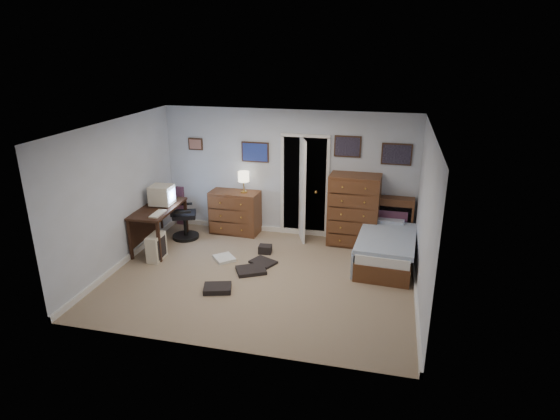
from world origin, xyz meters
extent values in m
cube|color=gray|center=(0.00, 0.00, -0.01)|extent=(5.00, 4.00, 0.02)
cube|color=black|center=(-2.20, 0.77, 0.76)|extent=(0.69, 1.39, 0.04)
cube|color=black|center=(-2.44, 0.12, 0.37)|extent=(0.05, 0.05, 0.74)
cube|color=black|center=(-1.90, 0.15, 0.37)|extent=(0.05, 0.05, 0.74)
cube|color=black|center=(-2.50, 1.40, 0.37)|extent=(0.05, 0.05, 0.74)
cube|color=black|center=(-1.96, 1.42, 0.37)|extent=(0.05, 0.05, 0.74)
cube|color=black|center=(-2.49, 0.76, 0.42)|extent=(0.09, 1.26, 0.52)
cube|color=beige|center=(-2.18, 0.92, 0.98)|extent=(0.42, 0.40, 0.36)
cube|color=#8CB2F2|center=(-1.98, 0.93, 0.98)|extent=(0.02, 0.29, 0.23)
cube|color=beige|center=(-2.18, 0.92, 0.80)|extent=(0.27, 0.27, 0.02)
cube|color=beige|center=(-2.02, 0.42, 0.80)|extent=(0.18, 0.43, 0.03)
cube|color=beige|center=(-2.00, 0.22, 0.24)|extent=(0.23, 0.45, 0.47)
cube|color=black|center=(-1.89, 0.23, 0.24)|extent=(0.02, 0.31, 0.37)
cylinder|color=black|center=(-1.91, 1.25, 0.03)|extent=(0.68, 0.68, 0.06)
cylinder|color=black|center=(-1.91, 1.25, 0.25)|extent=(0.08, 0.08, 0.40)
cube|color=black|center=(-1.91, 1.25, 0.49)|extent=(0.57, 0.57, 0.08)
cube|color=black|center=(-2.11, 1.17, 0.80)|extent=(0.20, 0.40, 0.55)
cube|color=black|center=(-1.82, 1.03, 0.63)|extent=(0.30, 0.16, 0.04)
cube|color=black|center=(-2.00, 1.48, 0.63)|extent=(0.30, 0.16, 0.04)
cube|color=maroon|center=(-2.32, 1.98, 0.41)|extent=(0.17, 0.17, 0.82)
cube|color=#582F1C|center=(-1.04, 1.77, 0.43)|extent=(1.01, 0.55, 0.87)
cylinder|color=gold|center=(-0.84, 1.77, 0.88)|extent=(0.14, 0.14, 0.02)
cylinder|color=gold|center=(-0.84, 1.77, 1.01)|extent=(0.03, 0.03, 0.26)
cylinder|color=beige|center=(-0.84, 1.77, 1.20)|extent=(0.23, 0.23, 0.20)
cube|color=black|center=(0.35, 2.30, 1.00)|extent=(0.90, 0.60, 2.00)
cube|color=white|center=(-0.10, 1.97, 1.00)|extent=(0.06, 0.05, 2.00)
cube|color=white|center=(0.80, 1.97, 1.00)|extent=(0.06, 0.05, 2.00)
cube|color=white|center=(0.35, 1.97, 2.02)|extent=(0.96, 0.05, 0.06)
cube|color=white|center=(0.31, 1.86, 1.00)|extent=(0.31, 0.77, 2.00)
sphere|color=gold|center=(0.62, 1.71, 1.00)|extent=(0.06, 0.06, 0.06)
cube|color=#582F1C|center=(1.35, 1.75, 0.69)|extent=(0.96, 0.59, 1.38)
cube|color=#582F1C|center=(1.92, 1.88, 0.48)|extent=(1.06, 0.29, 0.95)
cube|color=black|center=(1.92, 1.80, 0.65)|extent=(0.97, 0.13, 0.32)
cube|color=maroon|center=(1.92, 1.80, 0.61)|extent=(0.85, 0.15, 0.23)
cube|color=#582F1C|center=(2.00, 1.05, 0.16)|extent=(1.02, 1.85, 0.31)
cube|color=white|center=(2.00, 1.05, 0.40)|extent=(0.98, 1.82, 0.16)
cube|color=#5876A3|center=(1.99, 0.96, 0.49)|extent=(1.05, 1.59, 0.09)
cube|color=#5876A3|center=(1.52, 0.99, 0.25)|extent=(0.14, 1.53, 0.49)
cube|color=#6C82AE|center=(2.04, 1.72, 0.53)|extent=(0.52, 0.37, 0.12)
cube|color=#331E11|center=(-1.90, 1.98, 1.75)|extent=(0.30, 0.03, 0.24)
cube|color=#975B52|center=(-1.90, 1.96, 1.75)|extent=(0.25, 0.01, 0.19)
cube|color=#331E11|center=(-0.65, 1.98, 1.65)|extent=(0.55, 0.03, 0.40)
cube|color=navy|center=(-0.65, 1.96, 1.65)|extent=(0.50, 0.01, 0.35)
cube|color=#331E11|center=(1.15, 1.98, 1.85)|extent=(0.50, 0.03, 0.40)
cube|color=black|center=(1.15, 1.96, 1.85)|extent=(0.45, 0.01, 0.35)
cube|color=#331E11|center=(2.05, 1.98, 1.75)|extent=(0.55, 0.03, 0.40)
cube|color=black|center=(2.05, 1.96, 1.75)|extent=(0.50, 0.01, 0.35)
cube|color=black|center=(-0.18, 0.93, 0.07)|extent=(0.25, 0.21, 0.15)
cube|color=black|center=(-0.10, 0.50, 0.02)|extent=(0.52, 0.47, 0.04)
cube|color=black|center=(-0.54, -0.60, 0.04)|extent=(0.50, 0.43, 0.09)
cube|color=black|center=(-0.21, 0.13, 0.03)|extent=(0.60, 0.56, 0.06)
cube|color=silver|center=(-0.82, 0.48, 0.03)|extent=(0.49, 0.49, 0.05)
camera|label=1|loc=(1.92, -6.68, 3.67)|focal=30.00mm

